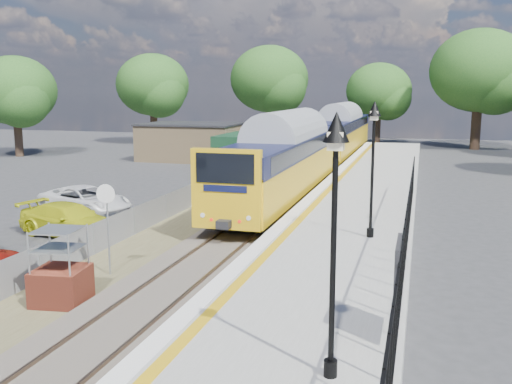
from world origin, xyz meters
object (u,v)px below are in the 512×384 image
at_px(train, 321,141).
at_px(car_yellow, 69,220).
at_px(victorian_lamp_north, 374,138).
at_px(car_white, 85,200).
at_px(victorian_lamp_south, 335,185).
at_px(brick_plinth, 60,268).
at_px(speed_sign, 107,213).

relative_size(train, car_yellow, 8.98).
relative_size(victorian_lamp_north, car_white, 0.96).
xyz_separation_m(victorian_lamp_south, car_white, (-13.98, 14.14, -3.63)).
xyz_separation_m(victorian_lamp_north, car_white, (-13.78, 4.14, -3.63)).
xyz_separation_m(car_yellow, car_white, (-1.75, 3.87, 0.01)).
bearing_deg(car_yellow, victorian_lamp_south, -117.89).
height_order(car_yellow, car_white, car_white).
xyz_separation_m(victorian_lamp_north, brick_plinth, (-7.80, -6.36, -3.26)).
height_order(speed_sign, car_white, speed_sign).
height_order(victorian_lamp_south, victorian_lamp_north, same).
bearing_deg(victorian_lamp_south, car_yellow, 139.96).
relative_size(brick_plinth, car_yellow, 0.48).
distance_m(car_yellow, car_white, 4.24).
bearing_deg(car_white, train, -12.00).
distance_m(victorian_lamp_south, car_white, 20.21).
xyz_separation_m(brick_plinth, car_white, (-5.98, 10.50, -0.37)).
bearing_deg(speed_sign, brick_plinth, -97.19).
relative_size(train, brick_plinth, 18.83).
bearing_deg(car_yellow, car_white, 36.47).
distance_m(brick_plinth, car_white, 12.09).
height_order(train, car_white, train).
relative_size(victorian_lamp_north, speed_sign, 1.54).
distance_m(train, brick_plinth, 27.19).
height_order(victorian_lamp_north, car_white, victorian_lamp_north).
xyz_separation_m(victorian_lamp_south, train, (-5.50, 30.68, -1.96)).
bearing_deg(car_white, brick_plinth, -135.24).
height_order(victorian_lamp_south, brick_plinth, victorian_lamp_south).
bearing_deg(car_white, car_yellow, -140.56).
bearing_deg(car_white, victorian_lamp_north, -91.60).
bearing_deg(victorian_lamp_south, train, 100.16).
distance_m(victorian_lamp_north, speed_sign, 8.98).
relative_size(victorian_lamp_south, car_yellow, 1.01).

